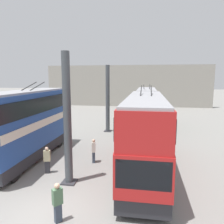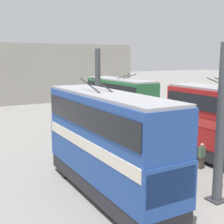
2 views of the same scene
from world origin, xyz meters
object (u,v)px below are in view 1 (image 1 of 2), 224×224
bus_left_near (145,130)px  person_by_left_row (120,151)px  person_aisle_midway (94,150)px  oil_drum (123,123)px  bus_left_far (146,105)px  person_aisle_foreground (58,202)px  person_by_right_row (47,159)px  bus_right_near (27,121)px

bus_left_near → person_by_left_row: bus_left_near is taller
person_aisle_midway → oil_drum: (12.56, -0.75, -0.52)m
bus_left_far → person_by_left_row: bearing=172.2°
person_aisle_midway → oil_drum: person_aisle_midway is taller
bus_left_near → person_aisle_foreground: size_ratio=6.31×
bus_left_near → person_by_right_row: bus_left_near is taller
person_aisle_foreground → oil_drum: 19.42m
bus_left_near → oil_drum: size_ratio=12.92×
bus_right_near → person_aisle_midway: 5.49m
person_by_left_row → oil_drum: person_by_left_row is taller
bus_left_far → bus_right_near: 16.28m
bus_left_near → person_by_right_row: bearing=101.5°
bus_left_near → bus_right_near: bearing=84.6°
person_by_right_row → oil_drum: bearing=153.9°
bus_left_far → bus_right_near: (-13.68, 8.81, 0.25)m
person_aisle_midway → person_by_right_row: bearing=31.5°
person_aisle_foreground → oil_drum: person_aisle_foreground is taller
person_aisle_midway → person_by_left_row: (0.32, -1.91, -0.07)m
person_aisle_foreground → bus_left_near: bearing=101.1°
bus_right_near → person_aisle_foreground: bus_right_near is taller
bus_right_near → person_by_right_row: bearing=-129.8°
person_aisle_midway → person_aisle_foreground: size_ratio=1.00×
person_by_right_row → person_by_left_row: bearing=106.4°
person_aisle_midway → bus_left_near: bearing=155.3°
person_aisle_midway → bus_right_near: bearing=-8.2°
oil_drum → bus_left_near: bearing=-167.7°
person_aisle_foreground → bus_right_near: bearing=170.6°
bus_left_near → bus_right_near: 8.85m
bus_right_near → oil_drum: (12.71, -5.85, -2.56)m
bus_right_near → person_by_right_row: 3.88m
bus_right_near → bus_left_far: bearing=-32.8°
person_aisle_midway → oil_drum: size_ratio=2.06×
person_aisle_midway → person_aisle_foreground: 6.84m
bus_left_near → oil_drum: (13.55, 2.96, -2.44)m
bus_left_near → person_by_right_row: (-1.28, 6.28, -1.93)m
bus_right_near → oil_drum: 14.22m
person_by_left_row → person_aisle_midway: bearing=-86.3°
bus_left_near → bus_right_near: size_ratio=1.14×
person_aisle_foreground → oil_drum: size_ratio=2.05×
oil_drum → person_aisle_midway: bearing=176.6°
bus_right_near → person_by_left_row: (0.46, -7.00, -2.11)m
oil_drum → person_aisle_foreground: bearing=178.1°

